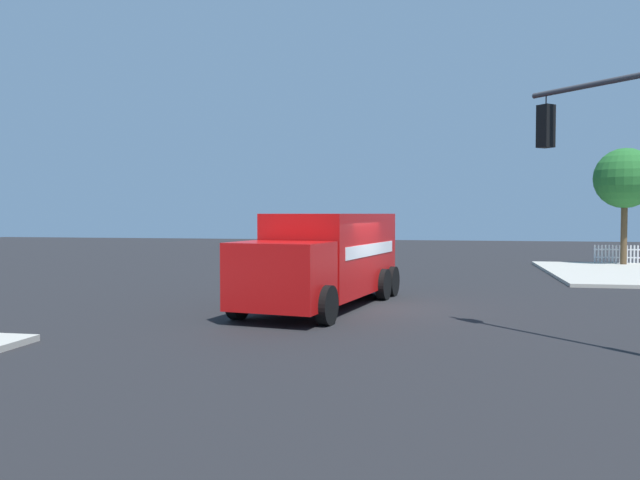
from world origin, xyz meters
TOP-DOWN VIEW (x-y plane):
  - ground_plane at (0.00, 0.00)m, footprint 100.00×100.00m
  - delivery_truck at (1.50, 0.07)m, footprint 3.97×8.07m
  - shade_tree_near at (-11.01, -17.19)m, footprint 3.12×3.12m

SIDE VIEW (x-z plane):
  - ground_plane at x=0.00m, z-range 0.00..0.00m
  - delivery_truck at x=1.50m, z-range 0.07..2.83m
  - shade_tree_near at x=-11.01m, z-range 1.57..7.60m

